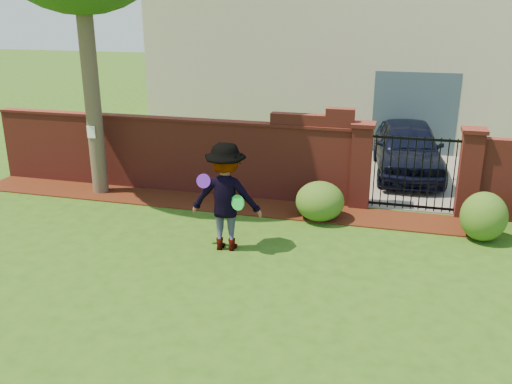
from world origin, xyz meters
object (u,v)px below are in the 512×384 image
(man, at_px, (225,198))
(frisbee_green, at_px, (238,203))
(frisbee_purple, at_px, (204,181))
(car, at_px, (409,150))

(man, height_order, frisbee_green, man)
(frisbee_purple, relative_size, frisbee_green, 0.92)
(frisbee_green, bearing_deg, man, 148.37)
(car, relative_size, frisbee_purple, 16.08)
(man, bearing_deg, car, -125.21)
(frisbee_purple, bearing_deg, car, 58.36)
(car, bearing_deg, man, -125.59)
(frisbee_purple, xyz_separation_m, frisbee_green, (0.62, -0.01, -0.34))
(car, height_order, frisbee_purple, frisbee_purple)
(man, relative_size, frisbee_green, 7.16)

